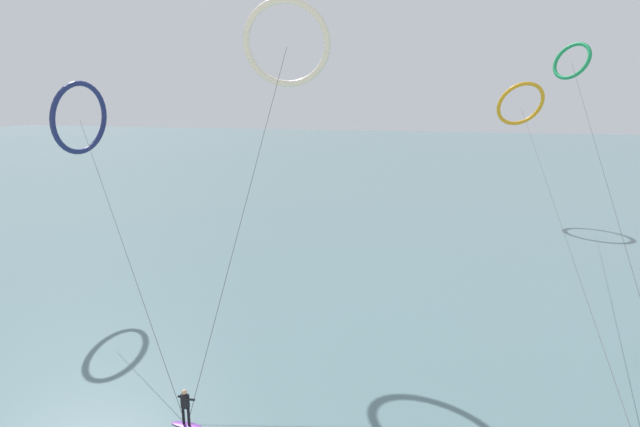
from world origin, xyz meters
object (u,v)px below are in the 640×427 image
Objects in this scene: kite_amber at (521,104)px; kite_ivory at (287,44)px; kite_navy at (80,118)px; surfer_violet at (186,410)px; kite_emerald at (572,61)px.

kite_amber is 2.52× the size of kite_ivory.
kite_ivory is (-17.01, -32.89, 3.77)m from kite_amber.
kite_amber is 3.28× the size of kite_navy.
surfer_violet is 39.59m from kite_emerald.
kite_navy is (-13.78, 12.23, 11.44)m from surfer_violet.
kite_ivory reaches higher than kite_navy.
kite_emerald is 26.21m from kite_ivory.
kite_ivory is at bearing 95.42° from kite_navy.
kite_ivory is 15.05m from kite_navy.
kite_ivory is at bearing 97.31° from surfer_violet.
surfer_violet is 0.09× the size of kite_ivory.
kite_amber is 15.33m from kite_emerald.
surfer_violet is 0.04× the size of kite_amber.
kite_emerald is 1.55× the size of kite_navy.
kite_emerald is (19.55, 30.63, 15.70)m from surfer_violet.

